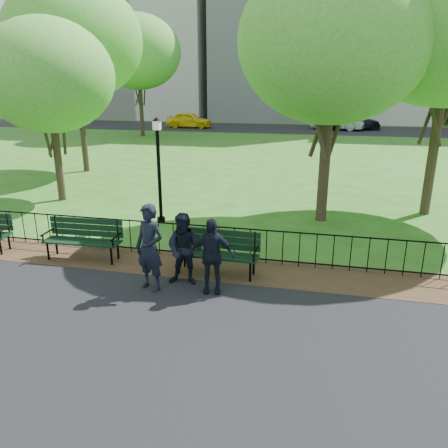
% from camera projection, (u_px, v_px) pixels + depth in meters
% --- Properties ---
extents(ground, '(120.00, 120.00, 0.00)m').
position_uv_depth(ground, '(170.00, 292.00, 9.37)').
color(ground, '#305A17').
extents(asphalt_path, '(60.00, 9.20, 0.01)m').
position_uv_depth(asphalt_path, '(90.00, 399.00, 6.22)').
color(asphalt_path, black).
rests_on(asphalt_path, ground).
extents(dirt_strip, '(60.00, 1.60, 0.01)m').
position_uv_depth(dirt_strip, '(191.00, 265.00, 10.76)').
color(dirt_strip, '#332015').
rests_on(dirt_strip, ground).
extents(far_street, '(70.00, 9.00, 0.01)m').
position_uv_depth(far_street, '(293.00, 129.00, 41.80)').
color(far_street, black).
rests_on(far_street, ground).
extents(iron_fence, '(24.06, 0.06, 1.00)m').
position_uv_depth(iron_fence, '(196.00, 239.00, 11.07)').
color(iron_fence, black).
rests_on(iron_fence, ground).
extents(apartment_west, '(22.00, 15.00, 26.00)m').
position_uv_depth(apartment_west, '(129.00, 9.00, 54.48)').
color(apartment_west, beige).
rests_on(apartment_west, ground).
extents(park_bench_main, '(2.12, 0.69, 1.12)m').
position_uv_depth(park_bench_main, '(203.00, 246.00, 10.16)').
color(park_bench_main, black).
rests_on(park_bench_main, ground).
extents(park_bench_left_a, '(1.99, 0.69, 1.11)m').
position_uv_depth(park_bench_left_a, '(84.00, 235.00, 11.01)').
color(park_bench_left_a, black).
rests_on(park_bench_left_a, ground).
extents(lamppost, '(0.30, 0.30, 3.30)m').
position_uv_depth(lamppost, '(159.00, 167.00, 13.57)').
color(lamppost, black).
rests_on(lamppost, ground).
extents(tree_near_w, '(4.65, 4.65, 6.48)m').
position_uv_depth(tree_near_w, '(48.00, 76.00, 15.36)').
color(tree_near_w, '#2D2116').
rests_on(tree_near_w, ground).
extents(tree_near_e, '(5.60, 5.60, 7.80)m').
position_uv_depth(tree_near_e, '(333.00, 42.00, 12.63)').
color(tree_near_e, '#2D2116').
rests_on(tree_near_e, ground).
extents(tree_mid_w, '(6.36, 6.36, 8.87)m').
position_uv_depth(tree_mid_w, '(74.00, 40.00, 20.21)').
color(tree_mid_w, '#2D2116').
rests_on(tree_mid_w, ground).
extents(tree_far_w, '(6.75, 6.75, 9.40)m').
position_uv_depth(tree_far_w, '(138.00, 52.00, 34.29)').
color(tree_far_w, '#2D2116').
rests_on(tree_far_w, ground).
extents(person_left, '(0.80, 0.65, 1.90)m').
position_uv_depth(person_left, '(150.00, 248.00, 9.24)').
color(person_left, black).
rests_on(person_left, asphalt_path).
extents(person_mid, '(0.81, 0.46, 1.63)m').
position_uv_depth(person_mid, '(185.00, 249.00, 9.52)').
color(person_mid, black).
rests_on(person_mid, asphalt_path).
extents(person_right, '(1.01, 0.53, 1.64)m').
position_uv_depth(person_right, '(211.00, 256.00, 9.17)').
color(person_right, black).
rests_on(person_right, asphalt_path).
extents(taxi, '(4.42, 1.78, 1.50)m').
position_uv_depth(taxi, '(189.00, 120.00, 42.51)').
color(taxi, yellow).
rests_on(taxi, far_street).
extents(sedan_silver, '(5.11, 2.81, 1.60)m').
position_uv_depth(sedan_silver, '(337.00, 121.00, 40.59)').
color(sedan_silver, '#9DA0A4').
rests_on(sedan_silver, far_street).
extents(sedan_dark, '(5.62, 3.80, 1.51)m').
position_uv_depth(sedan_dark, '(353.00, 122.00, 40.77)').
color(sedan_dark, black).
rests_on(sedan_dark, far_street).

